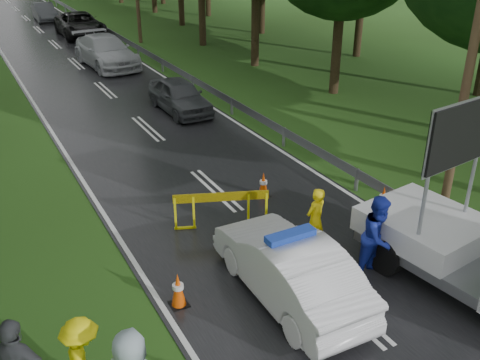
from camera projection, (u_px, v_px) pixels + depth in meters
ground at (340, 304)px, 11.25m from camera, size 160.00×160.00×0.00m
road at (55, 45)px, 35.00m from camera, size 7.00×140.00×0.02m
guardrail at (111, 32)px, 36.09m from camera, size 0.12×60.06×0.70m
utility_pole_near at (478, 23)px, 12.86m from camera, size 1.40×0.24×10.00m
police_sedan at (289, 268)px, 11.17m from camera, size 1.61×4.41×1.59m
barrier at (221, 201)px, 13.74m from camera, size 2.31×0.96×1.02m
officer at (315, 220)px, 12.79m from camera, size 0.69×0.54×1.65m
civilian at (378, 237)px, 11.80m from camera, size 1.15×1.02×1.97m
queue_car_first at (180, 96)px, 22.38m from camera, size 1.70×4.05×1.37m
queue_car_second at (106, 51)px, 29.41m from camera, size 2.70×5.82×1.64m
queue_car_third at (80, 25)px, 37.09m from camera, size 2.78×5.89×1.63m
queue_car_fourth at (44, 12)px, 43.16m from camera, size 1.56×4.24×1.38m
cone_center at (271, 258)px, 12.19m from camera, size 0.33×0.33×0.69m
cone_far at (263, 185)px, 15.51m from camera, size 0.36×0.36×0.76m
cone_left_mid at (178, 290)px, 11.04m from camera, size 0.38×0.38×0.80m
cone_right at (383, 199)px, 14.68m from camera, size 0.37×0.37×0.77m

